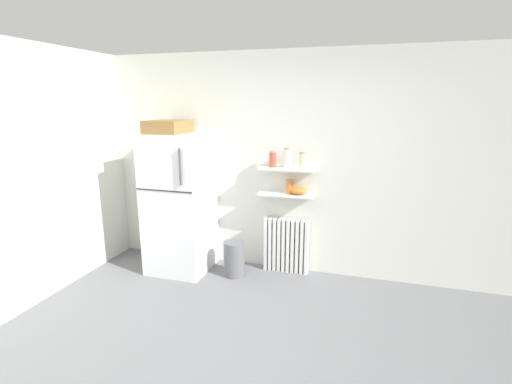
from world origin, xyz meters
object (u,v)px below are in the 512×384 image
at_px(storage_jar_2, 302,160).
at_px(trash_bin, 234,259).
at_px(refrigerator, 180,200).
at_px(vase, 290,187).
at_px(shelf_bowl, 299,191).
at_px(storage_jar_0, 273,159).
at_px(radiator, 286,245).
at_px(storage_jar_1, 287,158).

distance_m(storage_jar_2, trash_bin, 1.41).
bearing_deg(trash_bin, refrigerator, 177.85).
xyz_separation_m(vase, shelf_bowl, (0.11, 0.00, -0.04)).
bearing_deg(refrigerator, trash_bin, -2.15).
bearing_deg(vase, storage_jar_2, -0.00).
distance_m(refrigerator, vase, 1.33).
xyz_separation_m(refrigerator, storage_jar_0, (1.09, 0.25, 0.52)).
xyz_separation_m(radiator, storage_jar_0, (-0.17, -0.03, 1.05)).
bearing_deg(radiator, storage_jar_0, -170.17).
height_order(radiator, storage_jar_0, storage_jar_0).
bearing_deg(refrigerator, storage_jar_2, 9.71).
bearing_deg(storage_jar_2, storage_jar_1, 180.00).
relative_size(refrigerator, storage_jar_1, 7.94).
xyz_separation_m(storage_jar_0, trash_bin, (-0.39, -0.27, -1.17)).
bearing_deg(trash_bin, storage_jar_0, 34.66).
bearing_deg(refrigerator, storage_jar_0, 12.70).
relative_size(radiator, vase, 3.99).
bearing_deg(refrigerator, vase, 10.74).
distance_m(refrigerator, shelf_bowl, 1.44).
relative_size(vase, shelf_bowl, 0.87).
height_order(refrigerator, storage_jar_0, refrigerator).
bearing_deg(storage_jar_1, shelf_bowl, 0.00).
relative_size(refrigerator, storage_jar_0, 9.51).
height_order(storage_jar_0, storage_jar_1, storage_jar_1).
bearing_deg(vase, trash_bin, -155.56).
xyz_separation_m(storage_jar_1, storage_jar_2, (0.17, -0.00, -0.02)).
distance_m(refrigerator, storage_jar_0, 1.23).
height_order(radiator, trash_bin, radiator).
bearing_deg(shelf_bowl, storage_jar_1, 180.00).
relative_size(shelf_bowl, trash_bin, 0.45).
distance_m(storage_jar_2, vase, 0.34).
height_order(storage_jar_2, vase, storage_jar_2).
relative_size(refrigerator, shelf_bowl, 9.53).
height_order(refrigerator, radiator, refrigerator).
relative_size(storage_jar_2, trash_bin, 0.45).
bearing_deg(storage_jar_2, radiator, 170.17).
relative_size(storage_jar_0, storage_jar_1, 0.83).
bearing_deg(vase, radiator, 136.82).
xyz_separation_m(radiator, trash_bin, (-0.57, -0.30, -0.12)).
bearing_deg(storage_jar_0, vase, 0.00).
xyz_separation_m(storage_jar_0, storage_jar_1, (0.17, 0.00, 0.02)).
bearing_deg(radiator, vase, -43.18).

